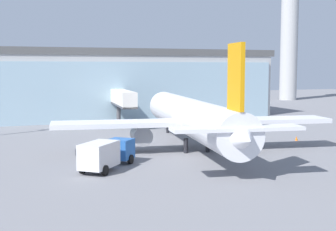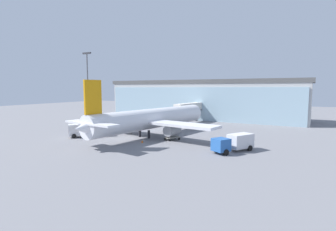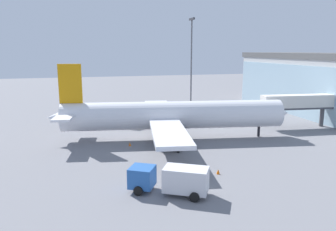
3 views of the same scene
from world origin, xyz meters
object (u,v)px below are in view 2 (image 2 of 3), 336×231
object	(u,v)px
jet_bridge	(189,108)
safety_cone_wingtip	(224,141)
apron_light_mast	(88,81)
fuel_truck	(234,142)
safety_cone_nose	(142,141)
baggage_cart	(172,137)
catering_truck	(86,130)
airplane	(151,119)

from	to	relation	value
jet_bridge	safety_cone_wingtip	size ratio (longest dim) A/B	23.44
apron_light_mast	fuel_truck	distance (m)	54.81
jet_bridge	safety_cone_nose	xyz separation A→B (m)	(3.56, -29.62, -3.98)
baggage_cart	safety_cone_nose	bearing A→B (deg)	-6.74
catering_truck	baggage_cart	distance (m)	17.95
apron_light_mast	fuel_truck	world-z (taller)	apron_light_mast
airplane	safety_cone_nose	xyz separation A→B (m)	(2.02, -6.39, -3.31)
fuel_truck	safety_cone_nose	distance (m)	16.49
jet_bridge	safety_cone_nose	distance (m)	30.09
safety_cone_nose	baggage_cart	bearing A→B (deg)	53.53
fuel_truck	safety_cone_nose	world-z (taller)	fuel_truck
jet_bridge	fuel_truck	distance (m)	34.78
jet_bridge	apron_light_mast	size ratio (longest dim) A/B	0.62
safety_cone_wingtip	apron_light_mast	bearing A→B (deg)	163.98
fuel_truck	safety_cone_nose	size ratio (longest dim) A/B	13.49
jet_bridge	baggage_cart	bearing A→B (deg)	-157.43
airplane	baggage_cart	xyz separation A→B (m)	(5.65, -1.48, -3.09)
safety_cone_nose	safety_cone_wingtip	bearing A→B (deg)	29.98
jet_bridge	catering_truck	distance (m)	31.61
baggage_cart	safety_cone_nose	xyz separation A→B (m)	(-3.63, -4.91, -0.23)
apron_light_mast	airplane	bearing A→B (deg)	-24.62
jet_bridge	airplane	size ratio (longest dim) A/B	0.36
airplane	fuel_truck	size ratio (longest dim) A/B	4.86
jet_bridge	airplane	world-z (taller)	airplane
airplane	baggage_cart	distance (m)	6.61
safety_cone_wingtip	baggage_cart	bearing A→B (deg)	-164.56
catering_truck	fuel_truck	world-z (taller)	same
apron_light_mast	safety_cone_nose	bearing A→B (deg)	-31.83
baggage_cart	safety_cone_nose	world-z (taller)	baggage_cart
apron_light_mast	safety_cone_nose	world-z (taller)	apron_light_mast
baggage_cart	apron_light_mast	bearing A→B (deg)	-83.47
catering_truck	baggage_cart	world-z (taller)	catering_truck
apron_light_mast	airplane	size ratio (longest dim) A/B	0.58
apron_light_mast	baggage_cart	size ratio (longest dim) A/B	6.43
fuel_truck	baggage_cart	size ratio (longest dim) A/B	2.30
airplane	safety_cone_nose	bearing A→B (deg)	-152.86
jet_bridge	baggage_cart	distance (m)	26.00
airplane	fuel_truck	distance (m)	19.24
catering_truck	safety_cone_nose	world-z (taller)	catering_truck
fuel_truck	jet_bridge	bearing A→B (deg)	-114.86
catering_truck	baggage_cart	size ratio (longest dim) A/B	2.15
baggage_cart	fuel_truck	bearing A→B (deg)	103.81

